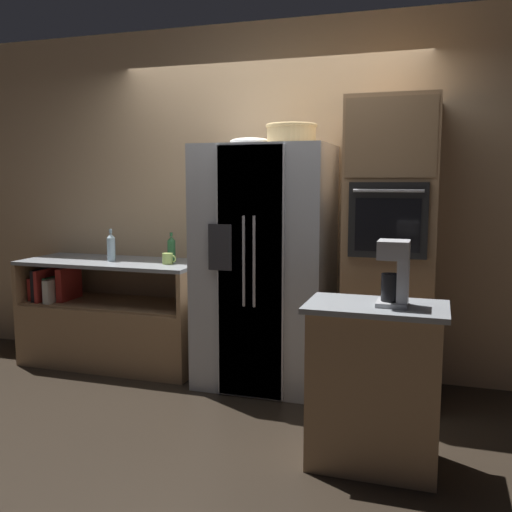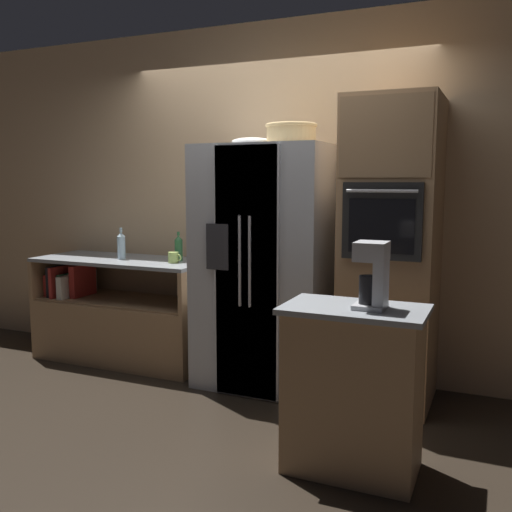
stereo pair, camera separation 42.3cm
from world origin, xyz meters
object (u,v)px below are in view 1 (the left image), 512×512
fruit_bowl (250,141)px  mug (168,259)px  wall_oven (391,251)px  coffee_maker (397,270)px  bottle_short (111,247)px  refrigerator (265,267)px  bottle_tall (171,249)px  wicker_basket (291,133)px

fruit_bowl → mug: fruit_bowl is taller
fruit_bowl → wall_oven: bearing=0.1°
mug → coffee_maker: 2.15m
wall_oven → coffee_maker: wall_oven is taller
bottle_short → refrigerator: bearing=-1.0°
bottle_short → mug: bottle_short is taller
wall_oven → bottle_tall: size_ratio=8.72×
bottle_tall → bottle_short: bottle_short is taller
wicker_basket → bottle_short: wicker_basket is taller
wicker_basket → coffee_maker: bearing=-51.1°
bottle_tall → coffee_maker: coffee_maker is taller
fruit_bowl → bottle_short: fruit_bowl is taller
bottle_short → bottle_tall: bearing=13.5°
wicker_basket → fruit_bowl: size_ratio=1.21×
wall_oven → mug: (-1.74, -0.02, -0.13)m
fruit_bowl → bottle_short: (-1.22, -0.00, -0.84)m
fruit_bowl → mug: size_ratio=2.64×
refrigerator → bottle_short: 1.35m
wicker_basket → fruit_bowl: bearing=171.7°
bottle_tall → mug: (0.03, -0.13, -0.06)m
fruit_bowl → bottle_tall: bearing=171.0°
refrigerator → coffee_maker: size_ratio=5.25×
wicker_basket → mug: size_ratio=3.19×
wall_oven → coffee_maker: (0.11, -1.09, 0.03)m
bottle_tall → coffee_maker: 2.24m
refrigerator → wall_oven: size_ratio=0.86×
bottle_tall → coffee_maker: (1.89, -1.20, 0.09)m
wicker_basket → fruit_bowl: (-0.33, 0.05, -0.05)m
refrigerator → fruit_bowl: 0.94m
wall_oven → bottle_tall: bearing=176.3°
bottle_short → coffee_maker: 2.62m
wall_oven → bottle_tall: wall_oven is taller
wicker_basket → bottle_tall: (-1.05, 0.16, -0.90)m
refrigerator → wall_oven: bearing=1.7°
bottle_tall → mug: bottle_tall is taller
fruit_bowl → bottle_tall: size_ratio=1.27×
bottle_tall → coffee_maker: size_ratio=0.70×
bottle_tall → mug: 0.15m
fruit_bowl → coffee_maker: (1.16, -1.09, -0.75)m
bottle_short → coffee_maker: bearing=-24.4°
coffee_maker → fruit_bowl: bearing=137.0°
fruit_bowl → mug: (-0.69, -0.02, -0.91)m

